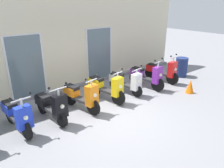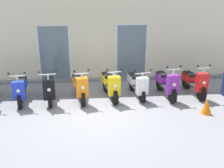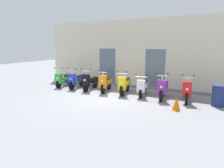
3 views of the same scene
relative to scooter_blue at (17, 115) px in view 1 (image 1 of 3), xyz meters
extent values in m
plane|color=gray|center=(2.51, -1.06, -0.47)|extent=(40.00, 40.00, 0.00)
cube|color=beige|center=(2.51, 2.07, 1.50)|extent=(11.98, 0.30, 3.95)
cube|color=slate|center=(2.51, 1.82, -0.41)|extent=(11.98, 0.20, 0.12)
cube|color=silver|center=(0.97, 1.90, 0.68)|extent=(1.27, 0.04, 2.30)
cube|color=slate|center=(0.97, 1.88, 0.68)|extent=(1.15, 0.02, 2.22)
cube|color=silver|center=(4.04, 1.90, 0.68)|extent=(1.27, 0.04, 2.30)
cube|color=slate|center=(4.04, 1.88, 0.68)|extent=(1.15, 0.02, 2.22)
cylinder|color=black|center=(0.06, -0.53, -0.22)|extent=(0.15, 0.51, 0.51)
cylinder|color=black|center=(-0.06, 0.57, -0.22)|extent=(0.15, 0.51, 0.51)
cube|color=#2D2D30|center=(0.00, 0.02, -0.12)|extent=(0.33, 0.71, 0.09)
cube|color=#1E38C6|center=(0.05, -0.49, 0.13)|extent=(0.40, 0.28, 0.59)
sphere|color=#F2EFCC|center=(0.06, -0.62, 0.17)|extent=(0.12, 0.12, 0.12)
cube|color=#1E38C6|center=(-0.05, 0.47, 0.04)|extent=(0.35, 0.55, 0.28)
cube|color=black|center=(-0.05, 0.43, 0.18)|extent=(0.31, 0.50, 0.11)
cylinder|color=silver|center=(0.05, -0.49, 0.52)|extent=(0.06, 0.06, 0.23)
cylinder|color=silver|center=(0.05, -0.49, 0.62)|extent=(0.49, 0.09, 0.04)
sphere|color=black|center=(0.29, -0.46, 0.72)|extent=(0.07, 0.07, 0.07)
sphere|color=black|center=(-0.19, -0.51, 0.72)|extent=(0.07, 0.07, 0.07)
cylinder|color=black|center=(1.02, -0.54, -0.25)|extent=(0.17, 0.46, 0.45)
cylinder|color=black|center=(0.89, 0.55, -0.25)|extent=(0.17, 0.46, 0.45)
cube|color=#2D2D30|center=(0.95, 0.00, -0.15)|extent=(0.34, 0.71, 0.09)
cube|color=black|center=(1.01, -0.51, 0.15)|extent=(0.41, 0.28, 0.67)
sphere|color=#F2EFCC|center=(1.03, -0.63, 0.19)|extent=(0.12, 0.12, 0.12)
cube|color=black|center=(0.90, 0.45, 0.00)|extent=(0.36, 0.55, 0.28)
cube|color=black|center=(0.91, 0.41, 0.14)|extent=(0.31, 0.51, 0.11)
cylinder|color=silver|center=(1.01, -0.51, 0.57)|extent=(0.06, 0.06, 0.22)
cylinder|color=silver|center=(1.01, -0.51, 0.66)|extent=(0.52, 0.10, 0.04)
sphere|color=black|center=(1.27, -0.47, 0.76)|extent=(0.07, 0.07, 0.07)
sphere|color=black|center=(0.76, -0.54, 0.76)|extent=(0.07, 0.07, 0.07)
cylinder|color=black|center=(2.08, -0.53, -0.21)|extent=(0.20, 0.53, 0.52)
cylinder|color=black|center=(1.85, 0.53, -0.21)|extent=(0.20, 0.53, 0.52)
cube|color=#2D2D30|center=(1.96, 0.00, -0.11)|extent=(0.40, 0.71, 0.09)
cube|color=orange|center=(2.07, -0.49, 0.17)|extent=(0.42, 0.32, 0.65)
sphere|color=#F2EFCC|center=(2.10, -0.62, 0.21)|extent=(0.12, 0.12, 0.12)
cube|color=orange|center=(1.87, 0.43, 0.07)|extent=(0.41, 0.57, 0.28)
cube|color=black|center=(1.88, 0.40, 0.21)|extent=(0.36, 0.52, 0.11)
cylinder|color=silver|center=(2.07, -0.49, 0.57)|extent=(0.06, 0.06, 0.19)
cylinder|color=silver|center=(2.07, -0.49, 0.65)|extent=(0.45, 0.13, 0.04)
sphere|color=black|center=(2.29, -0.44, 0.75)|extent=(0.07, 0.07, 0.07)
sphere|color=black|center=(1.85, -0.54, 0.75)|extent=(0.07, 0.07, 0.07)
cylinder|color=black|center=(3.14, -0.47, -0.21)|extent=(0.21, 0.54, 0.53)
cylinder|color=black|center=(2.92, 0.66, -0.21)|extent=(0.21, 0.54, 0.53)
cube|color=#2D2D30|center=(3.03, 0.10, -0.11)|extent=(0.39, 0.75, 0.09)
cube|color=yellow|center=(3.14, -0.43, 0.17)|extent=(0.42, 0.31, 0.63)
sphere|color=#F2EFCC|center=(3.16, -0.55, 0.21)|extent=(0.12, 0.12, 0.12)
cube|color=yellow|center=(2.94, 0.56, 0.09)|extent=(0.40, 0.57, 0.28)
cube|color=black|center=(2.95, 0.52, 0.23)|extent=(0.35, 0.52, 0.11)
cylinder|color=silver|center=(3.14, -0.43, 0.57)|extent=(0.06, 0.06, 0.20)
cylinder|color=silver|center=(3.14, -0.43, 0.65)|extent=(0.46, 0.13, 0.04)
sphere|color=black|center=(3.36, -0.38, 0.75)|extent=(0.07, 0.07, 0.07)
sphere|color=black|center=(2.91, -0.47, 0.75)|extent=(0.07, 0.07, 0.07)
cylinder|color=black|center=(4.10, -0.39, -0.25)|extent=(0.17, 0.45, 0.44)
cylinder|color=black|center=(3.91, 0.69, -0.25)|extent=(0.17, 0.45, 0.44)
cube|color=#2D2D30|center=(4.00, 0.15, -0.15)|extent=(0.37, 0.72, 0.09)
cube|color=white|center=(4.09, -0.35, 0.10)|extent=(0.42, 0.30, 0.59)
sphere|color=#F2EFCC|center=(4.11, -0.48, 0.14)|extent=(0.12, 0.12, 0.12)
cube|color=white|center=(3.93, 0.59, 0.02)|extent=(0.38, 0.56, 0.28)
cube|color=black|center=(3.93, 0.56, 0.16)|extent=(0.34, 0.52, 0.11)
cylinder|color=silver|center=(4.09, -0.35, 0.48)|extent=(0.06, 0.06, 0.20)
cylinder|color=silver|center=(4.09, -0.35, 0.56)|extent=(0.54, 0.13, 0.04)
sphere|color=black|center=(4.36, -0.30, 0.66)|extent=(0.07, 0.07, 0.07)
sphere|color=black|center=(3.82, -0.40, 0.66)|extent=(0.07, 0.07, 0.07)
cylinder|color=black|center=(5.10, -0.51, -0.20)|extent=(0.18, 0.55, 0.54)
cylinder|color=black|center=(4.95, 0.60, -0.20)|extent=(0.18, 0.55, 0.54)
cube|color=#2D2D30|center=(5.03, 0.04, -0.10)|extent=(0.35, 0.72, 0.09)
cube|color=purple|center=(5.10, -0.47, 0.18)|extent=(0.41, 0.29, 0.64)
sphere|color=#F2EFCC|center=(5.11, -0.60, 0.22)|extent=(0.12, 0.12, 0.12)
cube|color=purple|center=(4.97, 0.50, 0.08)|extent=(0.37, 0.56, 0.28)
cube|color=black|center=(4.97, 0.46, 0.22)|extent=(0.32, 0.51, 0.11)
cylinder|color=silver|center=(5.10, -0.47, 0.60)|extent=(0.06, 0.06, 0.24)
cylinder|color=silver|center=(5.10, -0.47, 0.69)|extent=(0.48, 0.10, 0.04)
sphere|color=black|center=(5.33, -0.44, 0.79)|extent=(0.07, 0.07, 0.07)
sphere|color=black|center=(4.86, -0.50, 0.79)|extent=(0.07, 0.07, 0.07)
cylinder|color=black|center=(6.16, -0.40, -0.21)|extent=(0.18, 0.54, 0.53)
cylinder|color=black|center=(6.00, 0.68, -0.21)|extent=(0.18, 0.54, 0.53)
cube|color=#2D2D30|center=(6.08, 0.14, -0.11)|extent=(0.36, 0.71, 0.09)
cube|color=red|center=(6.15, -0.36, 0.18)|extent=(0.41, 0.29, 0.64)
sphere|color=#F2EFCC|center=(6.17, -0.49, 0.22)|extent=(0.12, 0.12, 0.12)
cube|color=red|center=(6.02, 0.58, 0.04)|extent=(0.37, 0.56, 0.28)
cube|color=black|center=(6.02, 0.54, 0.18)|extent=(0.33, 0.51, 0.11)
cylinder|color=silver|center=(6.15, -0.36, 0.59)|extent=(0.06, 0.06, 0.22)
cylinder|color=silver|center=(6.15, -0.36, 0.68)|extent=(0.44, 0.10, 0.04)
sphere|color=black|center=(6.37, -0.33, 0.78)|extent=(0.07, 0.07, 0.07)
sphere|color=black|center=(5.94, -0.39, 0.78)|extent=(0.07, 0.07, 0.07)
cone|color=orange|center=(5.95, -1.39, -0.21)|extent=(0.32, 0.32, 0.52)
cylinder|color=navy|center=(7.36, 0.01, -0.03)|extent=(0.54, 0.54, 0.88)
camera|label=1|loc=(-1.13, -5.55, 2.85)|focal=34.56mm
camera|label=2|loc=(2.35, -8.99, 3.52)|focal=44.75mm
camera|label=3|loc=(7.44, -9.31, 2.06)|focal=32.93mm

